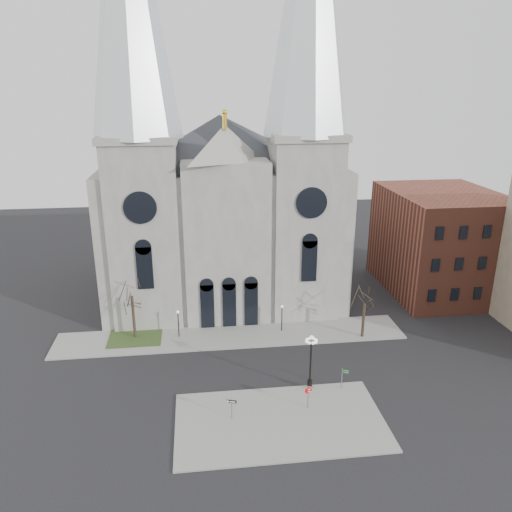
{
  "coord_description": "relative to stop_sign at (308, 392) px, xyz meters",
  "views": [
    {
      "loc": [
        -3.5,
        -40.54,
        27.59
      ],
      "look_at": [
        2.51,
        8.0,
        10.79
      ],
      "focal_mm": 35.0,
      "sensor_mm": 36.0,
      "label": 1
    }
  ],
  "objects": [
    {
      "name": "globe_lamp",
      "position": [
        0.87,
        3.01,
        1.91
      ],
      "size": [
        1.3,
        1.3,
        5.64
      ],
      "rotation": [
        0.0,
        0.0,
        0.08
      ],
      "color": "black",
      "rests_on": "sidewalk_near"
    },
    {
      "name": "sidewalk_near",
      "position": [
        -2.76,
        -1.49,
        -1.7
      ],
      "size": [
        18.0,
        10.0,
        0.14
      ],
      "primitive_type": "cube",
      "color": "gray",
      "rests_on": "ground"
    },
    {
      "name": "one_way_sign",
      "position": [
        -6.86,
        -0.66,
        -0.27
      ],
      "size": [
        0.85,
        0.28,
        1.98
      ],
      "rotation": [
        0.0,
        0.0,
        -0.28
      ],
      "color": "slate",
      "rests_on": "sidewalk_near"
    },
    {
      "name": "stop_sign",
      "position": [
        0.0,
        0.0,
        0.0
      ],
      "size": [
        0.81,
        0.18,
        2.27
      ],
      "rotation": [
        0.0,
        0.0,
        -0.19
      ],
      "color": "slate",
      "rests_on": "sidewalk_near"
    },
    {
      "name": "tree_right",
      "position": [
        9.24,
        12.51,
        2.69
      ],
      "size": [
        3.2,
        3.2,
        6.0
      ],
      "color": "#2D2119",
      "rests_on": "ground"
    },
    {
      "name": "bg_building_brick",
      "position": [
        24.24,
        25.51,
        5.23
      ],
      "size": [
        14.0,
        18.0,
        14.0
      ],
      "primitive_type": "cube",
      "color": "brown",
      "rests_on": "ground"
    },
    {
      "name": "cathedral",
      "position": [
        -5.76,
        26.37,
        16.71
      ],
      "size": [
        33.0,
        26.66,
        54.0
      ],
      "color": "gray",
      "rests_on": "ground"
    },
    {
      "name": "grass_patch",
      "position": [
        -16.76,
        15.51,
        -1.68
      ],
      "size": [
        6.0,
        5.0,
        0.18
      ],
      "primitive_type": "cube",
      "color": "#2A411C",
      "rests_on": "ground"
    },
    {
      "name": "ped_lamp_left",
      "position": [
        -11.76,
        15.01,
        0.56
      ],
      "size": [
        0.32,
        0.32,
        3.26
      ],
      "color": "black",
      "rests_on": "sidewalk_far"
    },
    {
      "name": "street_name_sign",
      "position": [
        3.96,
        2.6,
        -0.36
      ],
      "size": [
        0.64,
        0.31,
        2.14
      ],
      "rotation": [
        0.0,
        0.0,
        -0.4
      ],
      "color": "slate",
      "rests_on": "sidewalk_near"
    },
    {
      "name": "ped_lamp_right",
      "position": [
        0.24,
        15.01,
        0.56
      ],
      "size": [
        0.32,
        0.32,
        3.26
      ],
      "color": "black",
      "rests_on": "sidewalk_far"
    },
    {
      "name": "sidewalk_far",
      "position": [
        -5.76,
        14.51,
        -1.7
      ],
      "size": [
        40.0,
        6.0,
        0.14
      ],
      "primitive_type": "cube",
      "color": "gray",
      "rests_on": "ground"
    },
    {
      "name": "ground",
      "position": [
        -5.76,
        3.51,
        -1.77
      ],
      "size": [
        160.0,
        160.0,
        0.0
      ],
      "primitive_type": "plane",
      "color": "black",
      "rests_on": "ground"
    },
    {
      "name": "tree_left",
      "position": [
        -16.76,
        15.51,
        3.81
      ],
      "size": [
        3.2,
        3.2,
        7.5
      ],
      "color": "#2D2119",
      "rests_on": "ground"
    }
  ]
}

